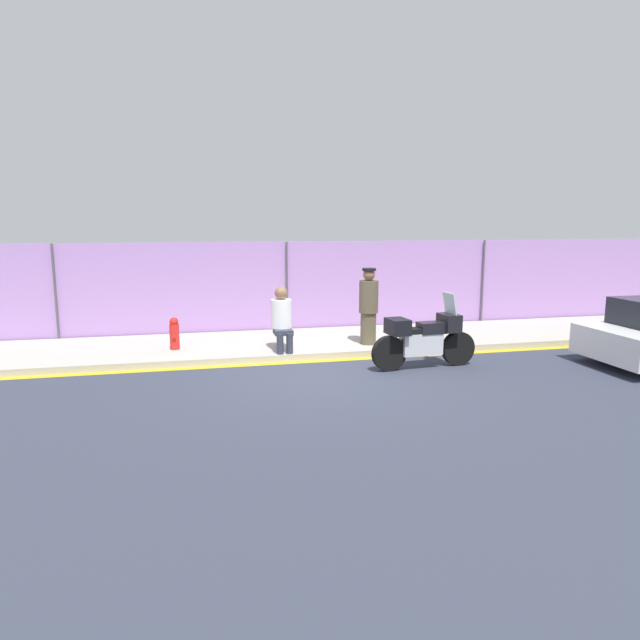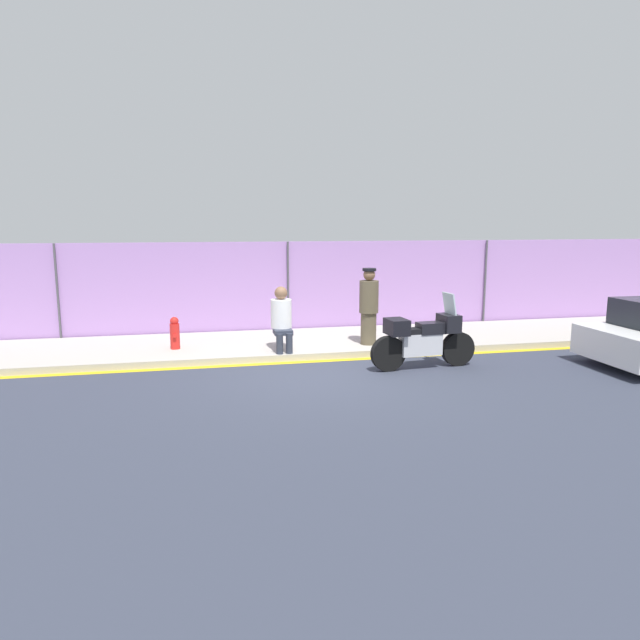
% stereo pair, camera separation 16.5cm
% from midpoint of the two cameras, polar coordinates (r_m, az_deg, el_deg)
% --- Properties ---
extents(ground_plane, '(120.00, 120.00, 0.00)m').
position_cam_midpoint_polar(ground_plane, '(10.62, 0.71, -5.53)').
color(ground_plane, '#333847').
extents(sidewalk, '(39.82, 2.83, 0.14)m').
position_cam_midpoint_polar(sidewalk, '(13.05, -1.81, -2.32)').
color(sidewalk, '#ADA89E').
rests_on(sidewalk, ground_plane).
extents(curb_paint_stripe, '(39.82, 0.18, 0.01)m').
position_cam_midpoint_polar(curb_paint_stripe, '(11.62, -0.46, -4.17)').
color(curb_paint_stripe, gold).
rests_on(curb_paint_stripe, ground_plane).
extents(storefront_fence, '(37.83, 0.17, 2.33)m').
position_cam_midpoint_polar(storefront_fence, '(14.33, -2.93, 3.19)').
color(storefront_fence, '#AD7FC6').
rests_on(storefront_fence, ground_plane).
extents(motorcycle, '(2.17, 0.60, 1.46)m').
position_cam_midpoint_polar(motorcycle, '(11.17, 10.69, -1.84)').
color(motorcycle, black).
rests_on(motorcycle, ground_plane).
extents(officer_standing, '(0.42, 0.42, 1.67)m').
position_cam_midpoint_polar(officer_standing, '(12.49, 5.28, 1.40)').
color(officer_standing, brown).
rests_on(officer_standing, sidewalk).
extents(person_seated_on_curb, '(0.44, 0.71, 1.34)m').
position_cam_midpoint_polar(person_seated_on_curb, '(11.90, -3.47, 0.44)').
color(person_seated_on_curb, '#2D3342').
rests_on(person_seated_on_curb, sidewalk).
extents(fire_hydrant, '(0.20, 0.25, 0.69)m').
position_cam_midpoint_polar(fire_hydrant, '(12.42, -13.95, -1.28)').
color(fire_hydrant, red).
rests_on(fire_hydrant, sidewalk).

